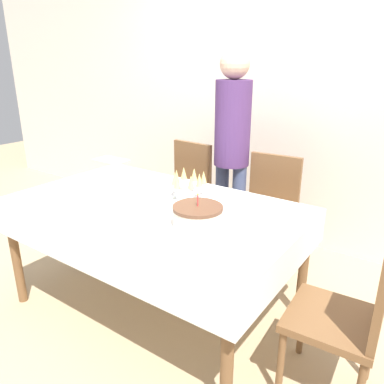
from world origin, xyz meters
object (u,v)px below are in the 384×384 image
object	(u,v)px
dining_chair_far_right	(268,212)
champagne_tray	(187,185)
plate_stack_dessert	(148,191)
birthday_cake	(198,216)
high_chair	(119,180)
plate_stack_main	(129,204)
dining_chair_right_end	(353,310)
person_standing	(232,139)
dining_chair_far_left	(185,192)

from	to	relation	value
dining_chair_far_right	champagne_tray	world-z (taller)	champagne_tray
dining_chair_far_right	plate_stack_dessert	distance (m)	0.97
birthday_cake	high_chair	bearing A→B (deg)	149.33
plate_stack_dessert	plate_stack_main	bearing A→B (deg)	-73.92
dining_chair_right_end	plate_stack_main	distance (m)	1.33
champagne_tray	dining_chair_far_right	bearing A→B (deg)	66.08
champagne_tray	person_standing	bearing A→B (deg)	96.02
birthday_cake	high_chair	world-z (taller)	birthday_cake
dining_chair_right_end	plate_stack_main	world-z (taller)	dining_chair_right_end
dining_chair_far_right	plate_stack_main	bearing A→B (deg)	-114.67
champagne_tray	plate_stack_main	xyz separation A→B (m)	(-0.18, -0.36, -0.06)
dining_chair_far_right	plate_stack_dessert	world-z (taller)	dining_chair_far_right
plate_stack_main	person_standing	size ratio (longest dim) A/B	0.16
dining_chair_far_right	person_standing	bearing A→B (deg)	172.10
plate_stack_main	high_chair	world-z (taller)	plate_stack_main
champagne_tray	high_chair	bearing A→B (deg)	154.30
plate_stack_main	plate_stack_dessert	bearing A→B (deg)	106.08
dining_chair_right_end	dining_chair_far_left	bearing A→B (deg)	151.79
champagne_tray	high_chair	distance (m)	1.51
dining_chair_far_right	person_standing	distance (m)	0.64
person_standing	dining_chair_far_right	bearing A→B (deg)	-7.90
dining_chair_far_left	birthday_cake	bearing A→B (deg)	-50.39
dining_chair_far_left	high_chair	xyz separation A→B (m)	(-0.81, -0.02, -0.03)
dining_chair_right_end	champagne_tray	bearing A→B (deg)	168.90
person_standing	dining_chair_right_end	bearing A→B (deg)	-37.66
dining_chair_right_end	plate_stack_main	bearing A→B (deg)	-173.81
high_chair	dining_chair_far_left	bearing A→B (deg)	1.21
dining_chair_far_left	plate_stack_main	xyz separation A→B (m)	(0.33, -1.01, 0.28)
dining_chair_far_right	champagne_tray	distance (m)	0.79
dining_chair_far_right	champagne_tray	xyz separation A→B (m)	(-0.29, -0.65, 0.34)
dining_chair_far_left	dining_chair_far_right	size ratio (longest dim) A/B	1.00
birthday_cake	plate_stack_main	xyz separation A→B (m)	(-0.48, -0.03, -0.03)
birthday_cake	plate_stack_main	distance (m)	0.49
plate_stack_main	plate_stack_dessert	xyz separation A→B (m)	(-0.07, 0.26, -0.01)
dining_chair_far_right	birthday_cake	bearing A→B (deg)	-88.89
dining_chair_far_left	high_chair	world-z (taller)	dining_chair_far_left
dining_chair_right_end	high_chair	size ratio (longest dim) A/B	1.33
dining_chair_far_right	champagne_tray	bearing A→B (deg)	-113.92
dining_chair_right_end	plate_stack_main	size ratio (longest dim) A/B	3.41
plate_stack_main	plate_stack_dessert	distance (m)	0.27
birthday_cake	plate_stack_main	world-z (taller)	birthday_cake
dining_chair_right_end	person_standing	world-z (taller)	person_standing
plate_stack_dessert	person_standing	xyz separation A→B (m)	(0.18, 0.80, 0.24)
dining_chair_far_left	dining_chair_right_end	size ratio (longest dim) A/B	1.00
plate_stack_dessert	person_standing	world-z (taller)	person_standing
plate_stack_main	dining_chair_far_right	bearing A→B (deg)	65.33
dining_chair_far_left	plate_stack_dessert	size ratio (longest dim) A/B	4.25
dining_chair_far_left	birthday_cake	xyz separation A→B (m)	(0.81, -0.98, 0.31)
dining_chair_right_end	birthday_cake	world-z (taller)	birthday_cake
plate_stack_dessert	high_chair	bearing A→B (deg)	145.45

